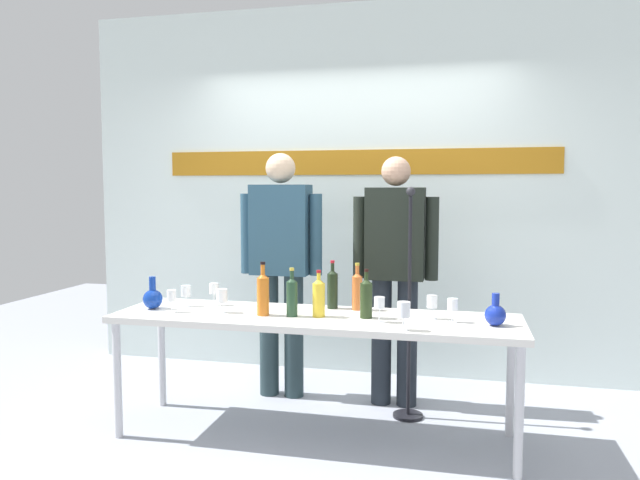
# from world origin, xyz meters

# --- Properties ---
(ground_plane) EXTENTS (10.00, 10.00, 0.00)m
(ground_plane) POSITION_xyz_m (0.00, 0.00, 0.00)
(ground_plane) COLOR #959AA7
(back_wall) EXTENTS (4.57, 0.11, 3.00)m
(back_wall) POSITION_xyz_m (0.00, 1.41, 1.50)
(back_wall) COLOR white
(back_wall) RESTS_ON ground
(display_table) EXTENTS (2.46, 0.66, 0.76)m
(display_table) POSITION_xyz_m (0.00, 0.00, 0.70)
(display_table) COLOR silver
(display_table) RESTS_ON ground
(decanter_blue_left) EXTENTS (0.12, 0.12, 0.21)m
(decanter_blue_left) POSITION_xyz_m (-1.05, -0.04, 0.83)
(decanter_blue_left) COLOR navy
(decanter_blue_left) RESTS_ON display_table
(decanter_blue_right) EXTENTS (0.12, 0.12, 0.18)m
(decanter_blue_right) POSITION_xyz_m (1.05, -0.04, 0.82)
(decanter_blue_right) COLOR navy
(decanter_blue_right) RESTS_ON display_table
(presenter_left) EXTENTS (0.61, 0.22, 1.77)m
(presenter_left) POSITION_xyz_m (-0.41, 0.67, 1.02)
(presenter_left) COLOR #25373B
(presenter_left) RESTS_ON ground
(presenter_right) EXTENTS (0.59, 0.22, 1.74)m
(presenter_right) POSITION_xyz_m (0.41, 0.67, 0.99)
(presenter_right) COLOR #1E252D
(presenter_right) RESTS_ON ground
(wine_bottle_0) EXTENTS (0.07, 0.07, 0.29)m
(wine_bottle_0) POSITION_xyz_m (0.32, 0.00, 0.88)
(wine_bottle_0) COLOR #233318
(wine_bottle_0) RESTS_ON display_table
(wine_bottle_1) EXTENTS (0.07, 0.07, 0.29)m
(wine_bottle_1) POSITION_xyz_m (-0.12, -0.06, 0.88)
(wine_bottle_1) COLOR #213E27
(wine_bottle_1) RESTS_ON display_table
(wine_bottle_2) EXTENTS (0.07, 0.07, 0.30)m
(wine_bottle_2) POSITION_xyz_m (0.22, 0.22, 0.88)
(wine_bottle_2) COLOR #CC652D
(wine_bottle_2) RESTS_ON display_table
(wine_bottle_3) EXTENTS (0.07, 0.07, 0.31)m
(wine_bottle_3) POSITION_xyz_m (0.06, 0.24, 0.89)
(wine_bottle_3) COLOR black
(wine_bottle_3) RESTS_ON display_table
(wine_bottle_4) EXTENTS (0.07, 0.07, 0.33)m
(wine_bottle_4) POSITION_xyz_m (-0.30, -0.07, 0.89)
(wine_bottle_4) COLOR #CC681C
(wine_bottle_4) RESTS_ON display_table
(wine_bottle_5) EXTENTS (0.08, 0.08, 0.28)m
(wine_bottle_5) POSITION_xyz_m (0.03, -0.03, 0.88)
(wine_bottle_5) COLOR gold
(wine_bottle_5) RESTS_ON display_table
(wine_glass_left_0) EXTENTS (0.06, 0.06, 0.15)m
(wine_glass_left_0) POSITION_xyz_m (-0.72, 0.16, 0.86)
(wine_glass_left_0) COLOR white
(wine_glass_left_0) RESTS_ON display_table
(wine_glass_left_1) EXTENTS (0.06, 0.06, 0.14)m
(wine_glass_left_1) POSITION_xyz_m (-0.89, -0.11, 0.85)
(wine_glass_left_1) COLOR white
(wine_glass_left_1) RESTS_ON display_table
(wine_glass_left_2) EXTENTS (0.07, 0.07, 0.15)m
(wine_glass_left_2) POSITION_xyz_m (-0.58, -0.05, 0.86)
(wine_glass_left_2) COLOR white
(wine_glass_left_2) RESTS_ON display_table
(wine_glass_left_3) EXTENTS (0.06, 0.06, 0.14)m
(wine_glass_left_3) POSITION_xyz_m (-0.88, 0.08, 0.85)
(wine_glass_left_3) COLOR white
(wine_glass_left_3) RESTS_ON display_table
(wine_glass_right_0) EXTENTS (0.06, 0.06, 0.15)m
(wine_glass_right_0) POSITION_xyz_m (0.41, -0.09, 0.86)
(wine_glass_right_0) COLOR white
(wine_glass_right_0) RESTS_ON display_table
(wine_glass_right_1) EXTENTS (0.06, 0.06, 0.14)m
(wine_glass_right_1) POSITION_xyz_m (0.82, -0.00, 0.85)
(wine_glass_right_1) COLOR white
(wine_glass_right_1) RESTS_ON display_table
(wine_glass_right_2) EXTENTS (0.07, 0.07, 0.16)m
(wine_glass_right_2) POSITION_xyz_m (0.56, -0.27, 0.87)
(wine_glass_right_2) COLOR white
(wine_glass_right_2) RESTS_ON display_table
(wine_glass_right_3) EXTENTS (0.06, 0.06, 0.14)m
(wine_glass_right_3) POSITION_xyz_m (0.70, 0.06, 0.86)
(wine_glass_right_3) COLOR white
(wine_glass_right_3) RESTS_ON display_table
(microphone_stand) EXTENTS (0.20, 0.20, 1.53)m
(microphone_stand) POSITION_xyz_m (0.53, 0.45, 0.51)
(microphone_stand) COLOR black
(microphone_stand) RESTS_ON ground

